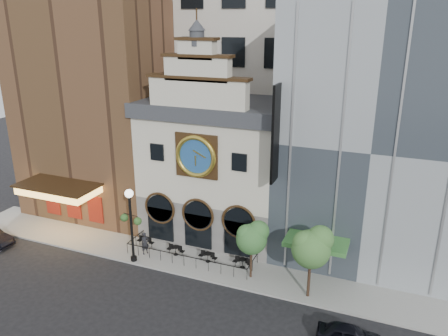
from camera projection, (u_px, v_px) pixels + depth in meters
ground at (177, 275)px, 33.78m from camera, size 120.00×120.00×0.00m
sidewalk at (191, 259)px, 35.96m from camera, size 44.00×5.00×0.15m
clock_building at (216, 164)px, 38.51m from camera, size 12.60×8.78×18.65m
theater_building at (103, 86)px, 43.11m from camera, size 14.00×15.60×25.00m
retail_building at (377, 134)px, 34.68m from camera, size 14.00×14.40×20.00m
office_tower at (262, 7)px, 44.93m from camera, size 20.00×16.00×40.00m
cafe_railing at (191, 253)px, 35.79m from camera, size 10.60×2.60×0.90m
bistro_0 at (146, 241)px, 37.65m from camera, size 1.58×0.68×0.90m
bistro_1 at (176, 250)px, 36.26m from camera, size 1.58×0.68×0.90m
bistro_2 at (208, 257)px, 35.24m from camera, size 1.58×0.68×0.90m
bistro_3 at (243, 262)px, 34.38m from camera, size 1.58×0.68×0.90m
car_right at (349, 335)px, 26.33m from camera, size 4.03×1.93×1.33m
pedestrian at (145, 243)px, 36.32m from camera, size 0.73×0.83×1.92m
lamppost at (131, 217)px, 34.34m from camera, size 1.98×0.78×6.22m
tree_left at (252, 237)px, 32.24m from camera, size 2.40×2.31×4.62m
tree_right at (312, 246)px, 29.74m from camera, size 2.81×2.70×5.41m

